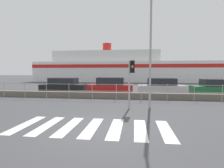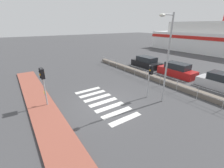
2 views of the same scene
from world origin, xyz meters
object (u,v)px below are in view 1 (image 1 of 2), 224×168
object	(u,v)px
parked_car_silver	(161,87)
parked_car_black	(64,86)
ferry_boat	(124,69)
traffic_light_far	(131,73)
parked_car_green	(217,88)
streetlamp	(151,38)
parked_car_red	(111,86)

from	to	relation	value
parked_car_silver	parked_car_black	bearing A→B (deg)	180.00
parked_car_black	parked_car_silver	world-z (taller)	parked_car_silver
ferry_boat	parked_car_black	bearing A→B (deg)	-103.55
traffic_light_far	parked_car_black	bearing A→B (deg)	134.56
parked_car_black	ferry_boat	bearing A→B (deg)	76.45
ferry_boat	parked_car_silver	world-z (taller)	ferry_boat
parked_car_green	traffic_light_far	bearing A→B (deg)	-137.28
streetlamp	parked_car_green	bearing A→B (deg)	46.35
streetlamp	parked_car_red	world-z (taller)	streetlamp
parked_car_black	parked_car_green	world-z (taller)	parked_car_black
streetlamp	parked_car_silver	world-z (taller)	streetlamp
traffic_light_far	parked_car_green	xyz separation A→B (m)	(7.61, 7.03, -1.39)
ferry_boat	parked_car_green	xyz separation A→B (m)	(9.65, -20.26, -2.03)
ferry_boat	parked_car_green	world-z (taller)	ferry_boat
traffic_light_far	parked_car_green	world-z (taller)	traffic_light_far
parked_car_green	streetlamp	bearing A→B (deg)	-133.65
streetlamp	parked_car_silver	bearing A→B (deg)	76.78
streetlamp	parked_car_black	size ratio (longest dim) A/B	1.43
ferry_boat	parked_car_black	xyz separation A→B (m)	(-4.88, -20.26, -2.01)
traffic_light_far	parked_car_black	world-z (taller)	traffic_light_far
streetlamp	parked_car_silver	distance (m)	7.78
traffic_light_far	parked_car_silver	xyz separation A→B (m)	(2.67, 7.03, -1.36)
traffic_light_far	parked_car_red	xyz separation A→B (m)	(-2.13, 7.03, -1.35)
traffic_light_far	parked_car_red	world-z (taller)	traffic_light_far
ferry_boat	parked_car_red	size ratio (longest dim) A/B	8.84
parked_car_silver	parked_car_green	world-z (taller)	parked_car_silver
parked_car_red	parked_car_silver	size ratio (longest dim) A/B	1.00
ferry_boat	parked_car_red	bearing A→B (deg)	-90.25
streetlamp	parked_car_red	xyz separation A→B (m)	(-3.19, 6.86, -3.27)
parked_car_red	parked_car_silver	bearing A→B (deg)	0.00
streetlamp	parked_car_green	size ratio (longest dim) A/B	1.44
parked_car_red	traffic_light_far	bearing A→B (deg)	-73.15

